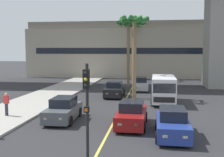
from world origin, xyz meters
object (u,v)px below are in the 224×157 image
car_queue_fifth (132,115)px  palm_tree_mid_median (128,32)px  delivery_van (163,89)px  palm_tree_far_median (134,32)px  palm_tree_near_median (133,34)px  pedestrian_far_along (6,104)px  traffic_light_median_near (87,101)px  car_queue_third (114,90)px  car_queue_second (141,84)px  car_queue_fourth (172,124)px  car_queue_front (63,110)px

car_queue_fifth → palm_tree_mid_median: palm_tree_mid_median is taller
delivery_van → palm_tree_far_median: size_ratio=0.66×
car_queue_fifth → palm_tree_near_median: 28.61m
palm_tree_near_median → pedestrian_far_along: (-7.05, -26.83, -6.31)m
delivery_van → traffic_light_median_near: bearing=-103.7°
car_queue_third → delivery_van: (4.77, -2.69, 0.57)m
palm_tree_near_median → palm_tree_mid_median: 7.82m
car_queue_second → pedestrian_far_along: 17.26m
delivery_van → traffic_light_median_near: (-3.57, -14.61, 1.43)m
palm_tree_near_median → palm_tree_mid_median: bearing=-90.8°
delivery_van → palm_tree_mid_median: 13.80m
car_queue_fourth → palm_tree_near_median: (-4.14, 29.61, 6.58)m
traffic_light_median_near → car_queue_fourth: bearing=51.8°
car_queue_fifth → traffic_light_median_near: traffic_light_median_near is taller
car_queue_second → palm_tree_mid_median: (-1.82, 4.15, 6.30)m
traffic_light_median_near → palm_tree_near_median: 34.59m
delivery_van → palm_tree_far_median: (-2.77, 2.08, 5.21)m
car_queue_third → car_queue_fourth: (4.87, -12.63, 0.00)m
car_queue_front → car_queue_fourth: (7.00, -2.57, 0.00)m
delivery_van → car_queue_front: bearing=-133.1°
palm_tree_mid_median → palm_tree_near_median: bearing=89.2°
car_queue_fifth → palm_tree_near_median: (-1.78, 27.78, 6.58)m
delivery_van → palm_tree_near_median: palm_tree_near_median is taller
car_queue_front → pedestrian_far_along: 4.21m
traffic_light_median_near → pedestrian_far_along: traffic_light_median_near is taller
car_queue_front → car_queue_fifth: same height
car_queue_second → traffic_light_median_near: bearing=-93.2°
palm_tree_far_median → palm_tree_mid_median: bearing=98.0°
delivery_van → car_queue_second: bearing=106.8°
car_queue_fourth → delivery_van: (-0.10, 9.95, 0.57)m
car_queue_third → pedestrian_far_along: bearing=-122.7°
car_queue_fifth → palm_tree_mid_median: 21.03m
traffic_light_median_near → car_queue_second: bearing=86.8°
car_queue_third → palm_tree_far_median: bearing=-16.8°
car_queue_fourth → delivery_van: delivery_van is taller
palm_tree_near_median → palm_tree_far_median: size_ratio=1.15×
palm_tree_near_median → palm_tree_far_median: bearing=-85.9°
car_queue_second → palm_tree_near_median: 13.76m
palm_tree_far_median → car_queue_front: bearing=-113.6°
car_queue_third → palm_tree_near_median: 18.22m
palm_tree_near_median → pedestrian_far_along: bearing=-104.7°
palm_tree_far_median → pedestrian_far_along: palm_tree_far_median is taller
traffic_light_median_near → pedestrian_far_along: size_ratio=2.59×
palm_tree_mid_median → palm_tree_far_median: palm_tree_mid_median is taller
car_queue_second → palm_tree_mid_median: bearing=113.7°
car_queue_third → palm_tree_far_median: palm_tree_far_median is taller
car_queue_fifth → car_queue_second: bearing=90.2°
delivery_van → traffic_light_median_near: 15.11m
car_queue_third → palm_tree_mid_median: palm_tree_mid_median is taller
car_queue_second → car_queue_fifth: size_ratio=1.01×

